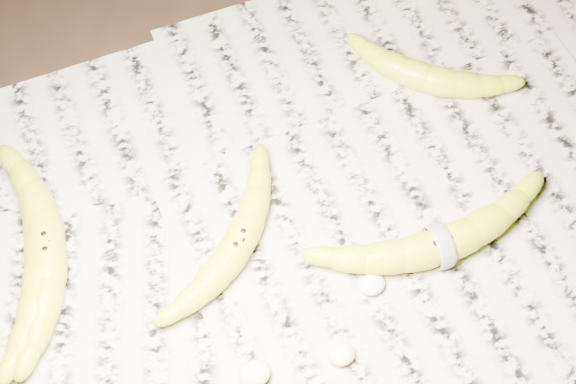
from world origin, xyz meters
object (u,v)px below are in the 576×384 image
object	(u,v)px
banana_left_b	(42,265)
banana_center	(238,242)
banana_left_a	(46,247)
banana_taped	(440,245)
banana_upper_a	(428,77)

from	to	relation	value
banana_left_b	banana_center	distance (m)	0.21
banana_center	banana_left_b	bearing A→B (deg)	123.71
banana_left_a	banana_center	xyz separation A→B (m)	(0.20, -0.06, -0.00)
banana_taped	banana_upper_a	bearing A→B (deg)	68.92
banana_left_a	banana_upper_a	size ratio (longest dim) A/B	1.28
banana_left_a	banana_center	world-z (taller)	banana_left_a
banana_upper_a	banana_taped	bearing A→B (deg)	-72.83
banana_left_a	banana_left_b	xyz separation A→B (m)	(-0.01, -0.02, -0.00)
banana_taped	banana_left_a	bearing A→B (deg)	160.89
banana_left_a	banana_taped	distance (m)	0.43
banana_left_a	banana_left_b	size ratio (longest dim) A/B	1.13
banana_left_b	banana_taped	size ratio (longest dim) A/B	0.84
banana_left_b	banana_center	world-z (taller)	banana_left_b
banana_taped	banana_upper_a	world-z (taller)	banana_taped
banana_left_b	banana_taped	bearing A→B (deg)	-91.92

